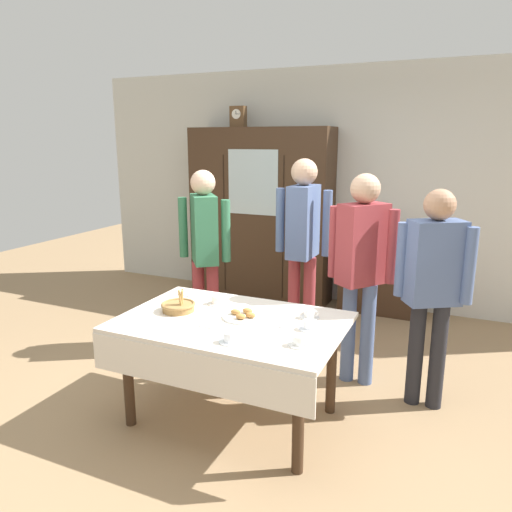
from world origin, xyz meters
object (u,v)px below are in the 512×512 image
Objects in this scene: book_stack at (385,233)px; spoon_far_left at (207,327)px; dining_table at (229,336)px; pastry_plate at (243,316)px; bread_basket at (178,306)px; person_by_cabinet at (362,259)px; person_near_right_end at (303,234)px; person_behind_table_left at (204,242)px; tea_cup_center at (299,341)px; tea_cup_near_right at (230,338)px; person_behind_table_right at (433,279)px; tea_cup_far_left at (217,300)px; mantel_clock at (238,117)px; wall_cabinet at (261,215)px; tea_cup_front_edge at (310,325)px; tea_cup_mid_right at (310,314)px; spoon_back_edge at (185,296)px; spoon_center at (278,327)px; bookshelf_low at (382,275)px.

book_stack is 2.87m from spoon_far_left.
dining_table is 0.17m from pastry_plate.
person_by_cabinet is at bearing 39.08° from bread_basket.
person_near_right_end is 1.06× the size of person_behind_table_left.
book_stack is at bearing 89.79° from tea_cup_center.
person_behind_table_right is at bearing 45.71° from tea_cup_near_right.
bread_basket is at bearing -108.18° from person_near_right_end.
person_behind_table_left is (-0.93, 1.33, 0.24)m from tea_cup_near_right.
tea_cup_far_left is 0.46× the size of pastry_plate.
mantel_clock reaches higher than bread_basket.
person_near_right_end is at bearing -51.96° from wall_cabinet.
mantel_clock is 1.85× the size of tea_cup_near_right.
tea_cup_front_edge is (0.53, 0.08, 0.13)m from dining_table.
tea_cup_near_right is at bearing -55.04° from tea_cup_far_left.
tea_cup_near_right and tea_cup_mid_right have the same top height.
tea_cup_far_left is (-0.80, -2.36, -0.15)m from book_stack.
dining_table is 0.66m from spoon_back_edge.
person_near_right_end reaches higher than spoon_center.
tea_cup_near_right reaches higher than spoon_far_left.
person_by_cabinet is 1.01× the size of person_behind_table_left.
tea_cup_center is 1.09× the size of spoon_center.
tea_cup_near_right is at bearing -133.83° from tea_cup_front_edge.
tea_cup_center is 0.54× the size of bread_basket.
wall_cabinet reaches higher than spoon_far_left.
tea_cup_center is at bearing -1.90° from spoon_far_left.
pastry_plate is 0.16× the size of person_near_right_end.
mantel_clock is at bearing 112.22° from tea_cup_far_left.
book_stack is 1.72× the size of spoon_back_edge.
tea_cup_mid_right is at bearing -31.20° from person_behind_table_left.
spoon_back_edge is at bearing 114.47° from bread_basket.
wall_cabinet is at bearing 110.12° from tea_cup_near_right.
wall_cabinet is 17.11× the size of spoon_back_edge.
person_behind_table_left is (-1.32, 1.21, 0.25)m from tea_cup_center.
person_near_right_end is (-0.53, -1.24, 0.16)m from book_stack.
wall_cabinet is at bearing -178.01° from bookshelf_low.
tea_cup_center is at bearing -42.40° from person_behind_table_left.
spoon_back_edge is at bearing 138.11° from tea_cup_near_right.
book_stack is at bearing 87.77° from tea_cup_mid_right.
spoon_back_edge reaches higher than dining_table.
mantel_clock reaches higher than tea_cup_near_right.
tea_cup_far_left is at bearing -108.75° from bookshelf_low.
bookshelf_low is 2.57m from spoon_back_edge.
spoon_back_edge is at bearing 158.66° from pastry_plate.
spoon_center is at bearing 135.16° from tea_cup_center.
person_behind_table_left is at bearing 109.83° from bread_basket.
book_stack is 2.62m from spoon_center.
mantel_clock is 3.17m from tea_cup_mid_right.
spoon_far_left is at bearing -102.92° from bookshelf_low.
book_stack reaches higher than pastry_plate.
book_stack is at bearing 78.76° from pastry_plate.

